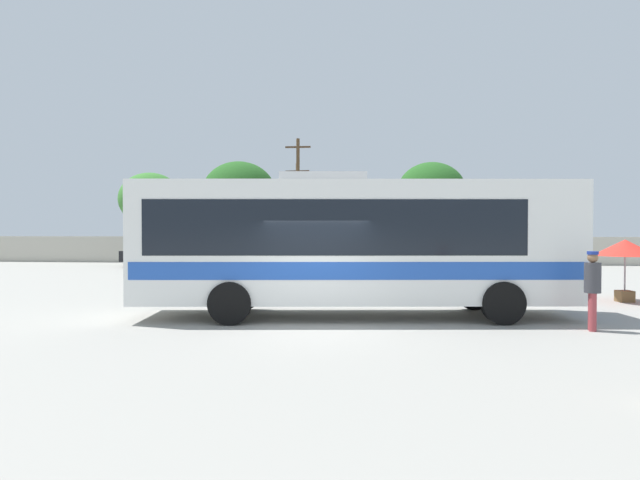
# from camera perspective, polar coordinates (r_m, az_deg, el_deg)

# --- Properties ---
(ground_plane) EXTENTS (300.00, 300.00, 0.00)m
(ground_plane) POSITION_cam_1_polar(r_m,az_deg,el_deg) (22.52, 2.36, -4.75)
(ground_plane) COLOR gray
(perimeter_wall) EXTENTS (80.00, 0.30, 1.84)m
(perimeter_wall) POSITION_cam_1_polar(r_m,az_deg,el_deg) (36.74, 3.79, -1.07)
(perimeter_wall) COLOR #B2AD9E
(perimeter_wall) RESTS_ON ground_plane
(coach_bus_white_blue) EXTENTS (11.48, 3.78, 3.74)m
(coach_bus_white_blue) POSITION_cam_1_polar(r_m,az_deg,el_deg) (14.25, 3.18, -0.09)
(coach_bus_white_blue) COLOR white
(coach_bus_white_blue) RESTS_ON ground_plane
(attendant_by_bus_door) EXTENTS (0.43, 0.43, 1.80)m
(attendant_by_bus_door) POSITION_cam_1_polar(r_m,az_deg,el_deg) (13.73, 26.67, -4.29)
(attendant_by_bus_door) COLOR #99383D
(attendant_by_bus_door) RESTS_ON ground_plane
(vendor_umbrella_near_gate_red) EXTENTS (1.87, 1.87, 1.98)m
(vendor_umbrella_near_gate_red) POSITION_cam_1_polar(r_m,az_deg,el_deg) (19.69, 29.35, -0.87)
(vendor_umbrella_near_gate_red) COLOR gray
(vendor_umbrella_near_gate_red) RESTS_ON ground_plane
(parked_car_leftmost_black) EXTENTS (4.23, 2.19, 1.55)m
(parked_car_leftmost_black) POSITION_cam_1_polar(r_m,az_deg,el_deg) (35.55, -16.64, -1.36)
(parked_car_leftmost_black) COLOR black
(parked_car_leftmost_black) RESTS_ON ground_plane
(parked_car_second_grey) EXTENTS (4.56, 2.02, 1.49)m
(parked_car_second_grey) POSITION_cam_1_polar(r_m,az_deg,el_deg) (33.70, -7.24, -1.49)
(parked_car_second_grey) COLOR slate
(parked_car_second_grey) RESTS_ON ground_plane
(parked_car_third_red) EXTENTS (4.21, 2.13, 1.42)m
(parked_car_third_red) POSITION_cam_1_polar(r_m,az_deg,el_deg) (33.00, 3.08, -1.60)
(parked_car_third_red) COLOR red
(parked_car_third_red) RESTS_ON ground_plane
(parked_car_rightmost_silver) EXTENTS (4.56, 2.30, 1.44)m
(parked_car_rightmost_silver) POSITION_cam_1_polar(r_m,az_deg,el_deg) (32.76, 16.72, -1.63)
(parked_car_rightmost_silver) COLOR #B7BABF
(parked_car_rightmost_silver) RESTS_ON ground_plane
(utility_pole_near) EXTENTS (1.80, 0.27, 7.27)m
(utility_pole_near) POSITION_cam_1_polar(r_m,az_deg,el_deg) (40.65, -2.38, 3.21)
(utility_pole_near) COLOR #4C3823
(utility_pole_near) RESTS_ON ground_plane
(utility_pole_far) EXTENTS (1.80, 0.24, 8.77)m
(utility_pole_far) POSITION_cam_1_polar(r_m,az_deg,el_deg) (38.69, -2.32, 4.44)
(utility_pole_far) COLOR #4C3823
(utility_pole_far) RESTS_ON ground_plane
(roadside_tree_left) EXTENTS (4.81, 4.81, 6.72)m
(roadside_tree_left) POSITION_cam_1_polar(r_m,az_deg,el_deg) (44.21, -17.35, 4.10)
(roadside_tree_left) COLOR brown
(roadside_tree_left) RESTS_ON ground_plane
(roadside_tree_midleft) EXTENTS (5.53, 5.53, 7.49)m
(roadside_tree_midleft) POSITION_cam_1_polar(r_m,az_deg,el_deg) (41.93, -8.48, 4.94)
(roadside_tree_midleft) COLOR brown
(roadside_tree_midleft) RESTS_ON ground_plane
(roadside_tree_midright) EXTENTS (4.86, 4.86, 7.18)m
(roadside_tree_midright) POSITION_cam_1_polar(r_m,az_deg,el_deg) (40.16, 11.60, 5.06)
(roadside_tree_midright) COLOR brown
(roadside_tree_midright) RESTS_ON ground_plane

